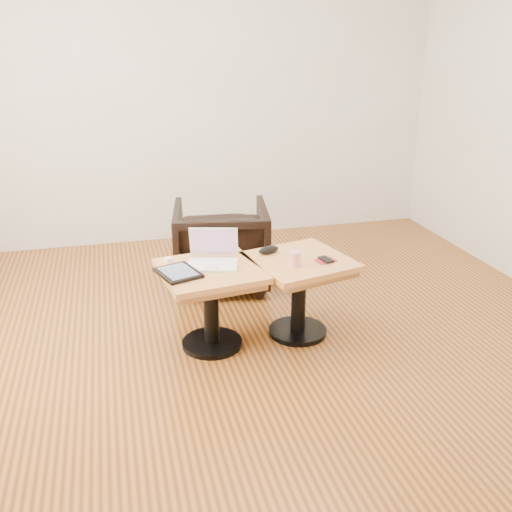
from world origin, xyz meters
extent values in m
cube|color=#512C0F|center=(0.00, 0.00, 0.00)|extent=(4.50, 4.50, 0.01)
cube|color=beige|center=(0.00, 2.25, 1.35)|extent=(4.50, 0.02, 2.70)
cylinder|color=black|center=(-0.26, 0.15, 0.02)|extent=(0.37, 0.37, 0.03)
cylinder|color=black|center=(-0.26, 0.15, 0.26)|extent=(0.09, 0.09, 0.45)
cube|color=brown|center=(-0.26, 0.15, 0.46)|extent=(0.60, 0.60, 0.04)
cube|color=#B37029|center=(-0.26, 0.15, 0.50)|extent=(0.65, 0.65, 0.04)
cylinder|color=black|center=(0.31, 0.17, 0.02)|extent=(0.37, 0.37, 0.03)
cylinder|color=black|center=(0.31, 0.17, 0.26)|extent=(0.09, 0.09, 0.45)
cube|color=brown|center=(0.31, 0.17, 0.46)|extent=(0.64, 0.64, 0.04)
cube|color=#B37029|center=(0.31, 0.17, 0.50)|extent=(0.69, 0.69, 0.04)
cube|color=white|center=(-0.24, 0.18, 0.53)|extent=(0.34, 0.28, 0.02)
cube|color=silver|center=(-0.23, 0.21, 0.54)|extent=(0.26, 0.16, 0.00)
cube|color=silver|center=(-0.25, 0.12, 0.54)|extent=(0.09, 0.07, 0.00)
cube|color=white|center=(-0.20, 0.30, 0.63)|extent=(0.30, 0.13, 0.19)
cube|color=#983430|center=(-0.20, 0.30, 0.63)|extent=(0.26, 0.11, 0.16)
cube|color=black|center=(-0.45, 0.11, 0.53)|extent=(0.28, 0.31, 0.02)
cube|color=#191E38|center=(-0.45, 0.11, 0.54)|extent=(0.23, 0.26, 0.00)
cube|color=white|center=(-0.48, 0.32, 0.53)|extent=(0.05, 0.05, 0.02)
ellipsoid|color=black|center=(0.15, 0.31, 0.54)|extent=(0.16, 0.11, 0.05)
cylinder|color=#D6384C|center=(0.24, 0.06, 0.57)|extent=(0.09, 0.09, 0.09)
sphere|color=white|center=(0.31, 0.19, 0.53)|extent=(0.02, 0.02, 0.02)
sphere|color=white|center=(0.33, 0.21, 0.53)|extent=(0.02, 0.02, 0.02)
sphere|color=white|center=(0.30, 0.22, 0.53)|extent=(0.02, 0.02, 0.02)
sphere|color=white|center=(0.35, 0.18, 0.53)|extent=(0.02, 0.02, 0.02)
sphere|color=white|center=(0.29, 0.18, 0.53)|extent=(0.02, 0.02, 0.02)
sphere|color=white|center=(0.32, 0.17, 0.53)|extent=(0.02, 0.02, 0.02)
cylinder|color=white|center=(0.31, 0.19, 0.52)|extent=(0.08, 0.05, 0.00)
cube|color=maroon|center=(0.45, 0.09, 0.52)|extent=(0.13, 0.10, 0.01)
cube|color=black|center=(0.45, 0.09, 0.53)|extent=(0.08, 0.12, 0.01)
imported|color=black|center=(-0.01, 1.05, 0.32)|extent=(0.80, 0.81, 0.64)
camera|label=1|loc=(-0.78, -2.94, 1.81)|focal=40.00mm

